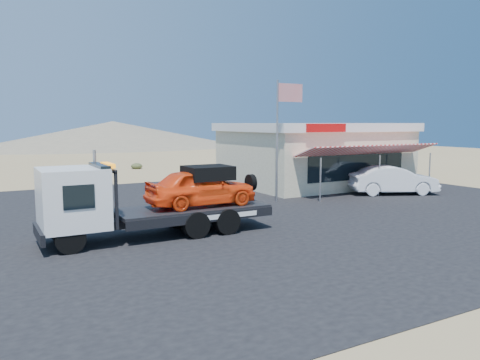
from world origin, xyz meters
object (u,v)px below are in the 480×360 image
Objects in this scene: tow_truck at (153,197)px; jerky_store at (314,153)px; flagpole at (281,126)px; white_sedan at (393,180)px.

tow_truck is 0.75× the size of jerky_store.
flagpole is (8.00, 4.00, 2.36)m from tow_truck.
flagpole is at bearing 105.07° from white_sedan.
flagpole is (-5.57, -4.47, 1.77)m from jerky_store.
jerky_store is at bearing 31.99° from tow_truck.
white_sedan is 0.45× the size of jerky_store.
tow_truck is 1.66× the size of white_sedan.
flagpole reaches higher than white_sedan.
jerky_store is at bearing 38.79° from flagpole.
tow_truck is 15.04m from white_sedan.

